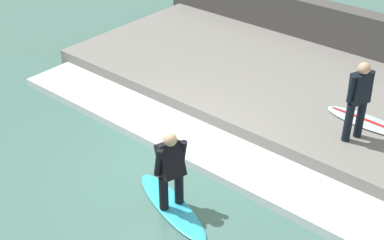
% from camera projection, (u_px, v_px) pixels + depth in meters
% --- Properties ---
extents(ground_plane, '(28.00, 28.00, 0.00)m').
position_uv_depth(ground_plane, '(168.00, 168.00, 9.66)').
color(ground_plane, '#426B60').
extents(concrete_ledge, '(4.40, 9.69, 0.41)m').
position_uv_depth(concrete_ledge, '(277.00, 86.00, 11.90)').
color(concrete_ledge, slate).
rests_on(concrete_ledge, ground_plane).
extents(back_wall, '(0.50, 10.17, 1.38)m').
position_uv_depth(back_wall, '(332.00, 33.00, 13.24)').
color(back_wall, '#474442').
rests_on(back_wall, ground_plane).
extents(wave_foam_crest, '(1.19, 9.20, 0.17)m').
position_uv_depth(wave_foam_crest, '(197.00, 144.00, 10.16)').
color(wave_foam_crest, silver).
rests_on(wave_foam_crest, ground_plane).
extents(surfboard_riding, '(1.06, 2.00, 0.06)m').
position_uv_depth(surfboard_riding, '(172.00, 206.00, 8.74)').
color(surfboard_riding, '#2DADD1').
rests_on(surfboard_riding, ground_plane).
extents(surfer_riding, '(0.51, 0.49, 1.39)m').
position_uv_depth(surfer_riding, '(171.00, 167.00, 8.31)').
color(surfer_riding, black).
rests_on(surfer_riding, surfboard_riding).
extents(surfer_waiting_near, '(0.49, 0.36, 1.52)m').
position_uv_depth(surfer_waiting_near, '(359.00, 97.00, 9.31)').
color(surfer_waiting_near, black).
rests_on(surfer_waiting_near, concrete_ledge).
extents(surfboard_waiting_near, '(0.56, 1.62, 0.07)m').
position_uv_depth(surfboard_waiting_near, '(366.00, 121.00, 10.19)').
color(surfboard_waiting_near, silver).
rests_on(surfboard_waiting_near, concrete_ledge).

